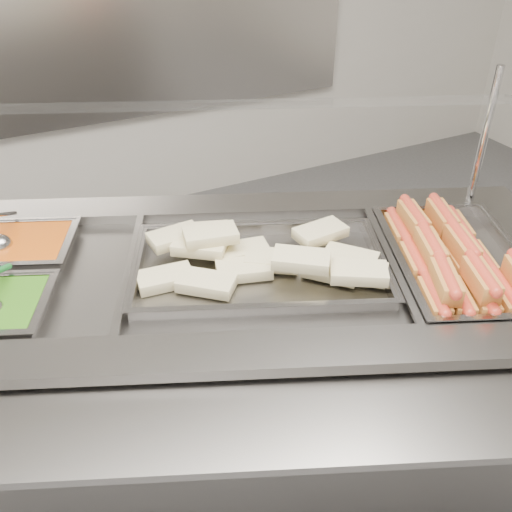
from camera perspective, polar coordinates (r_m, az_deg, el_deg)
name	(u,v)px	position (r m, az deg, el deg)	size (l,w,h in m)	color
back_panel	(91,8)	(3.29, -16.13, 22.71)	(3.00, 0.04, 1.20)	gray
steam_counter	(241,379)	(1.84, -1.56, -12.17)	(2.02, 1.47, 0.88)	slate
tray_rail	(246,421)	(1.21, -0.96, -16.16)	(1.72, 0.99, 0.05)	slate
sneeze_guard	(233,109)	(1.58, -2.30, 14.48)	(1.60, 0.89, 0.43)	#BDBCC1
pan_hotdogs	(456,268)	(1.70, 19.33, -1.14)	(0.52, 0.63, 0.10)	gray
pan_wraps	(260,270)	(1.57, 0.36, -1.45)	(0.77, 0.62, 0.07)	gray
pan_beans	(20,254)	(1.80, -22.53, 0.18)	(0.36, 0.33, 0.10)	gray
hotdogs_in_buns	(454,258)	(1.66, 19.15, -0.15)	(0.41, 0.57, 0.12)	#AB5723
tortilla_wraps	(258,255)	(1.56, 0.18, 0.06)	(0.65, 0.50, 0.09)	beige
ladle	(1,244)	(1.78, -24.16, 1.14)	(0.10, 0.18, 0.14)	#A3A2A7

